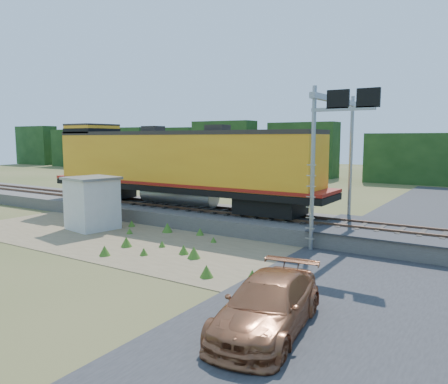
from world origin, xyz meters
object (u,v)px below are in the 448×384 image
Objects in this scene: car at (268,305)px; shed at (92,203)px; signal_gantry at (338,129)px; locomotive at (174,164)px.

shed is at bearing 147.71° from car.
shed is 0.40× the size of signal_gantry.
locomotive is at bearing 129.36° from car.
signal_gantry is at bearing 91.23° from car.
locomotive reaches higher than car.
car is at bearing -80.56° from signal_gantry.
locomotive is at bearing 176.34° from signal_gantry.
signal_gantry is at bearing -3.66° from locomotive.
locomotive reaches higher than shed.
locomotive is 2.69× the size of signal_gantry.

